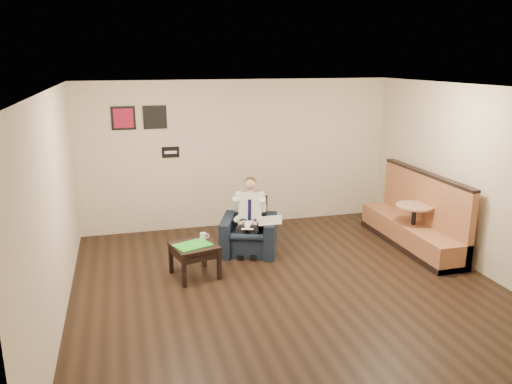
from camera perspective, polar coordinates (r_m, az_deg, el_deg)
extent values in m
plane|color=black|center=(7.27, 3.74, -10.88)|extent=(6.00, 6.00, 0.00)
cube|color=beige|center=(9.59, -1.95, 4.36)|extent=(6.00, 0.02, 2.80)
cube|color=beige|center=(4.23, 17.59, -10.45)|extent=(6.00, 0.02, 2.80)
cube|color=beige|center=(6.47, -22.06, -1.97)|extent=(0.02, 6.00, 2.80)
cube|color=beige|center=(8.24, 24.06, 1.29)|extent=(0.02, 6.00, 2.80)
cube|color=white|center=(6.55, 4.16, 11.75)|extent=(6.00, 6.00, 0.02)
cube|color=black|center=(9.35, -9.74, 4.50)|extent=(0.32, 0.02, 0.20)
cube|color=#A61432|center=(9.21, -14.92, 8.16)|extent=(0.42, 0.03, 0.42)
cube|color=black|center=(9.23, -11.48, 8.38)|extent=(0.42, 0.03, 0.42)
cube|color=black|center=(8.39, -0.79, -4.01)|extent=(1.15, 1.15, 0.87)
cube|color=white|center=(8.16, -0.95, -3.82)|extent=(0.27, 0.33, 0.01)
cube|color=silver|center=(8.22, 1.65, -3.26)|extent=(0.50, 0.56, 0.01)
cube|color=black|center=(7.57, -7.03, -7.76)|extent=(0.75, 0.75, 0.50)
cube|color=green|center=(7.44, -7.27, -6.03)|extent=(0.60, 0.52, 0.01)
cylinder|color=white|center=(7.65, -6.09, -5.04)|extent=(0.11, 0.11, 0.11)
cube|color=black|center=(7.65, -7.21, -5.45)|extent=(0.16, 0.09, 0.01)
cube|color=#9B5D3C|center=(8.99, 17.43, -2.05)|extent=(0.59, 2.49, 1.28)
cylinder|color=tan|center=(8.95, 17.50, -3.82)|extent=(0.75, 0.75, 0.77)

